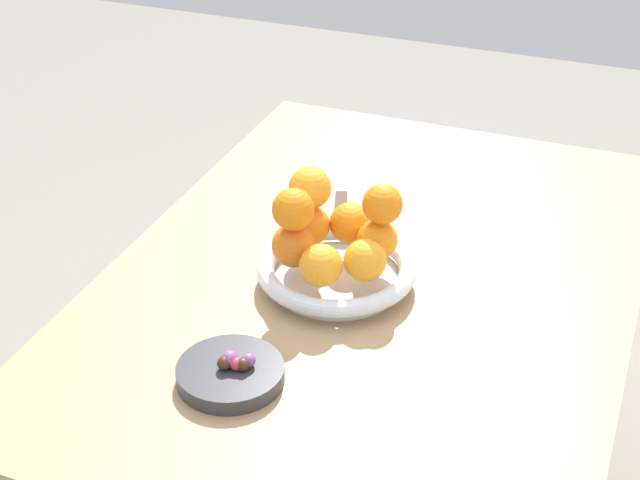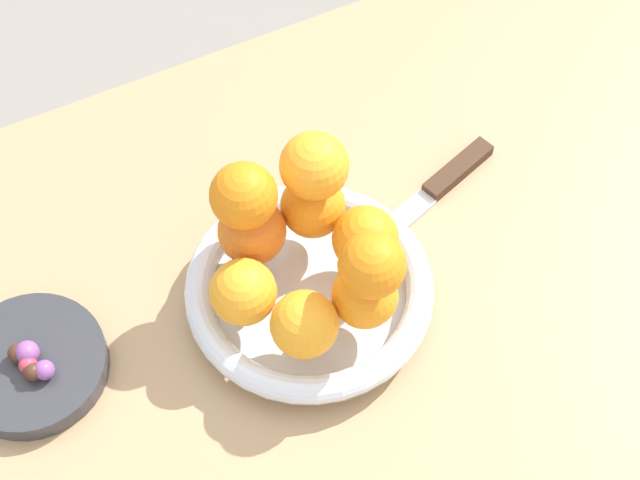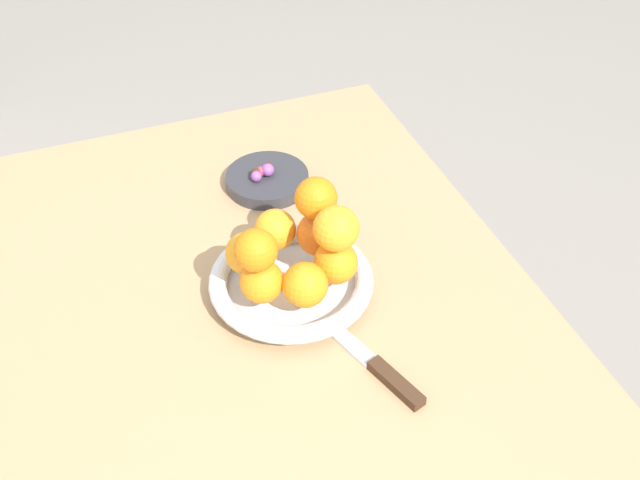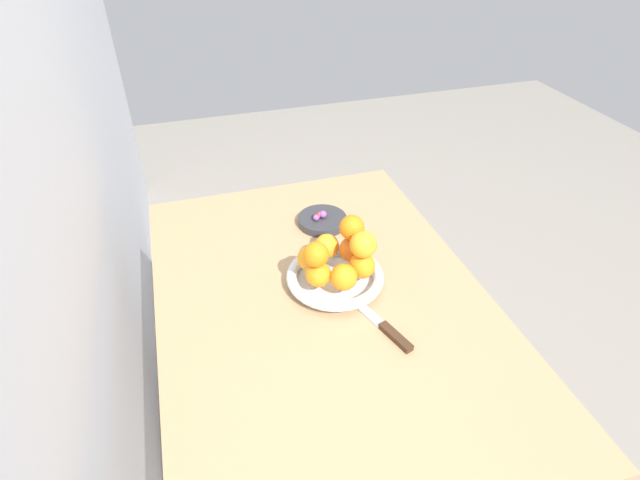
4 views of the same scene
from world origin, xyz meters
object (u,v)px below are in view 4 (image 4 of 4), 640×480
(orange_5, at_px, (318,274))
(orange_1, at_px, (362,265))
(candy_ball_2, at_px, (323,213))
(candy_ball_3, at_px, (323,214))
(knife, at_px, (377,320))
(orange_0, at_px, (344,277))
(orange_6, at_px, (352,228))
(orange_7, at_px, (316,254))
(orange_8, at_px, (363,244))
(orange_2, at_px, (352,249))
(dining_table, at_px, (324,327))
(orange_3, at_px, (327,246))
(fruit_bowl, at_px, (335,278))
(orange_4, at_px, (310,258))
(candy_ball_0, at_px, (316,218))
(candy_dish, at_px, (322,220))
(candy_ball_1, at_px, (319,215))

(orange_5, bearing_deg, orange_1, -90.52)
(candy_ball_2, distance_m, candy_ball_3, 0.01)
(knife, bearing_deg, orange_0, 29.07)
(orange_0, height_order, knife, orange_0)
(orange_6, relative_size, orange_7, 1.04)
(orange_8, xyz_separation_m, candy_ball_3, (0.29, 0.01, -0.10))
(candy_ball_3, bearing_deg, orange_8, -178.97)
(orange_1, relative_size, orange_5, 1.03)
(orange_0, height_order, orange_2, orange_2)
(dining_table, xyz_separation_m, orange_3, (0.11, -0.04, 0.16))
(fruit_bowl, xyz_separation_m, orange_8, (-0.03, -0.05, 0.11))
(orange_3, xyz_separation_m, orange_4, (-0.03, 0.05, -0.00))
(fruit_bowl, distance_m, orange_7, 0.13)
(candy_ball_2, bearing_deg, orange_3, 165.05)
(fruit_bowl, xyz_separation_m, candy_ball_2, (0.26, -0.05, 0.01))
(fruit_bowl, bearing_deg, orange_8, -121.02)
(orange_0, distance_m, orange_6, 0.12)
(candy_ball_0, distance_m, candy_ball_3, 0.02)
(orange_2, bearing_deg, orange_5, 120.52)
(candy_dish, bearing_deg, knife, -179.68)
(orange_4, xyz_separation_m, knife, (-0.18, -0.10, -0.07))
(orange_8, bearing_deg, candy_ball_2, 0.26)
(candy_ball_0, height_order, knife, candy_ball_0)
(orange_7, relative_size, candy_ball_3, 2.67)
(dining_table, bearing_deg, candy_ball_1, -14.57)
(candy_dish, distance_m, orange_5, 0.31)
(orange_5, relative_size, orange_8, 0.96)
(orange_1, bearing_deg, dining_table, 99.47)
(fruit_bowl, distance_m, candy_ball_0, 0.25)
(orange_3, relative_size, candy_ball_0, 3.31)
(orange_4, distance_m, candy_ball_2, 0.26)
(fruit_bowl, height_order, candy_ball_3, candy_ball_3)
(candy_dish, xyz_separation_m, orange_1, (-0.29, -0.01, 0.06))
(dining_table, distance_m, candy_ball_0, 0.33)
(orange_0, bearing_deg, orange_1, -63.86)
(orange_4, distance_m, knife, 0.21)
(candy_dish, relative_size, candy_ball_1, 8.16)
(orange_3, height_order, orange_7, orange_7)
(candy_dish, xyz_separation_m, candy_ball_0, (-0.01, 0.02, 0.02))
(knife, bearing_deg, candy_dish, 0.32)
(orange_0, relative_size, orange_6, 1.03)
(orange_2, height_order, knife, orange_2)
(orange_3, xyz_separation_m, candy_ball_2, (0.20, -0.05, -0.04))
(fruit_bowl, relative_size, candy_dish, 1.69)
(candy_dish, distance_m, candy_ball_0, 0.03)
(dining_table, distance_m, fruit_bowl, 0.13)
(orange_7, bearing_deg, candy_ball_0, -16.59)
(candy_ball_0, xyz_separation_m, candy_ball_1, (0.01, -0.01, -0.00))
(orange_6, height_order, candy_ball_0, orange_6)
(candy_dish, xyz_separation_m, orange_8, (-0.29, -0.01, 0.12))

